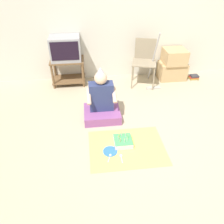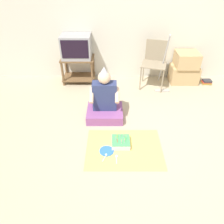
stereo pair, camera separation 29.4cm
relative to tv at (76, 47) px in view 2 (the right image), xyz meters
The scene contains 14 objects.
ground_plane 2.58m from the tv, 56.12° to the right, with size 16.00×16.00×0.00m, color tan.
wall_back 1.51m from the tv, ahead, with size 6.40×0.06×2.55m.
tv_stand 0.42m from the tv, 90.00° to the right, with size 0.64×0.43×0.51m.
tv is the anchor object (origin of this frame).
folding_chair 1.51m from the tv, ahead, with size 0.54×0.51×0.87m.
cardboard_box_stack 2.18m from the tv, ahead, with size 0.55×0.43×0.63m.
dust_mop 1.72m from the tv, 10.93° to the right, with size 0.28×0.46×1.07m.
book_pile 2.68m from the tv, ahead, with size 0.18×0.15×0.10m.
person_seated 1.43m from the tv, 65.35° to the right, with size 0.56×0.49×0.85m.
party_cloth 2.26m from the tv, 66.93° to the right, with size 1.02×0.77×0.01m.
birthday_cake 2.17m from the tv, 67.23° to the right, with size 0.25×0.25×0.15m.
paper_plate 2.23m from the tv, 73.37° to the right, with size 0.19×0.19×0.01m.
plastic_spoon_near 2.31m from the tv, 74.29° to the right, with size 0.07×0.14×0.01m.
plastic_spoon_far 2.37m from the tv, 71.02° to the right, with size 0.04×0.15×0.01m.
Camera 2 is at (-0.70, -2.03, 2.11)m, focal length 35.00 mm.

